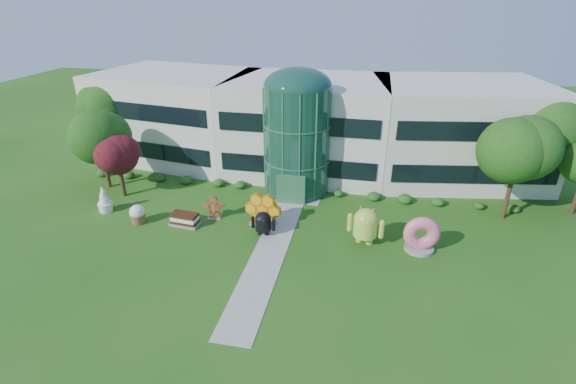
% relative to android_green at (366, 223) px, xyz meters
% --- Properties ---
extents(ground, '(140.00, 140.00, 0.00)m').
position_rel_android_green_xyz_m(ground, '(-6.71, -3.81, -1.66)').
color(ground, '#215114').
rests_on(ground, ground).
extents(building, '(46.00, 15.00, 9.30)m').
position_rel_android_green_xyz_m(building, '(-6.71, 14.19, 2.99)').
color(building, beige).
rests_on(building, ground).
extents(atrium, '(6.00, 6.00, 9.80)m').
position_rel_android_green_xyz_m(atrium, '(-6.71, 8.19, 3.24)').
color(atrium, '#194738').
rests_on(atrium, ground).
extents(walkway, '(2.40, 20.00, 0.04)m').
position_rel_android_green_xyz_m(walkway, '(-6.71, -1.81, -1.64)').
color(walkway, '#9E9E93').
rests_on(walkway, ground).
extents(tree_red, '(4.00, 4.00, 6.00)m').
position_rel_android_green_xyz_m(tree_red, '(-22.21, 3.69, 1.34)').
color(tree_red, '#3F0C14').
rests_on(tree_red, ground).
extents(trees_backdrop, '(52.00, 8.00, 8.40)m').
position_rel_android_green_xyz_m(trees_backdrop, '(-6.71, 9.19, 2.54)').
color(trees_backdrop, '#1D4A12').
rests_on(trees_backdrop, ground).
extents(android_green, '(3.31, 2.58, 3.33)m').
position_rel_android_green_xyz_m(android_green, '(0.00, 0.00, 0.00)').
color(android_green, '#AACA40').
rests_on(android_green, ground).
extents(android_black, '(2.11, 1.49, 2.30)m').
position_rel_android_green_xyz_m(android_black, '(-7.78, -0.43, -0.51)').
color(android_black, black).
rests_on(android_black, ground).
extents(donut, '(2.82, 1.62, 2.78)m').
position_rel_android_green_xyz_m(donut, '(3.99, -0.19, -0.27)').
color(donut, '#D45067').
rests_on(donut, ground).
extents(gingerbread, '(2.32, 1.09, 2.07)m').
position_rel_android_green_xyz_m(gingerbread, '(-12.48, 1.35, -0.63)').
color(gingerbread, brown).
rests_on(gingerbread, ground).
extents(ice_cream_sandwich, '(2.48, 1.42, 1.06)m').
position_rel_android_green_xyz_m(ice_cream_sandwich, '(-14.41, -0.25, -1.13)').
color(ice_cream_sandwich, '#301C0A').
rests_on(ice_cream_sandwich, ground).
extents(honeycomb, '(3.24, 1.41, 2.48)m').
position_rel_android_green_xyz_m(honeycomb, '(-8.18, 1.15, -0.42)').
color(honeycomb, '#FFAB19').
rests_on(honeycomb, ground).
extents(froyo, '(1.66, 1.66, 2.33)m').
position_rel_android_green_xyz_m(froyo, '(-22.10, 0.60, -0.50)').
color(froyo, white).
rests_on(froyo, ground).
extents(cupcake, '(1.71, 1.71, 1.62)m').
position_rel_android_green_xyz_m(cupcake, '(-18.31, -0.66, -0.85)').
color(cupcake, white).
rests_on(cupcake, ground).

